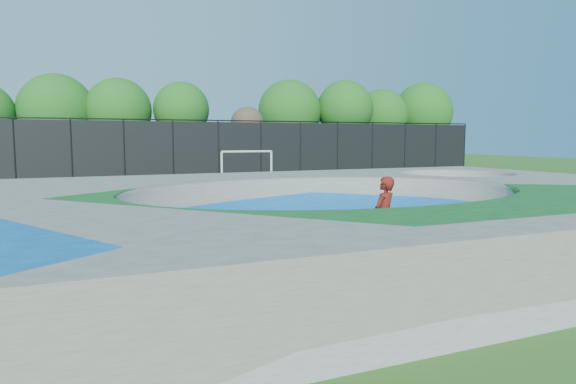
# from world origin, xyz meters

# --- Properties ---
(ground) EXTENTS (120.00, 120.00, 0.00)m
(ground) POSITION_xyz_m (0.00, 0.00, 0.00)
(ground) COLOR #2B5818
(ground) RESTS_ON ground
(skate_deck) EXTENTS (22.00, 14.00, 1.50)m
(skate_deck) POSITION_xyz_m (0.00, 0.00, 0.75)
(skate_deck) COLOR gray
(skate_deck) RESTS_ON ground
(skater) EXTENTS (0.84, 0.73, 1.93)m
(skater) POSITION_xyz_m (0.49, -1.94, 0.96)
(skater) COLOR red
(skater) RESTS_ON ground
(skateboard) EXTENTS (0.80, 0.55, 0.05)m
(skateboard) POSITION_xyz_m (0.49, -1.94, 0.03)
(skateboard) COLOR black
(skateboard) RESTS_ON ground
(soccer_goal) EXTENTS (3.20, 0.12, 2.11)m
(soccer_goal) POSITION_xyz_m (3.44, 16.53, 1.47)
(soccer_goal) COLOR silver
(soccer_goal) RESTS_ON ground
(fence) EXTENTS (48.09, 0.09, 4.04)m
(fence) POSITION_xyz_m (0.00, 21.00, 2.10)
(fence) COLOR black
(fence) RESTS_ON ground
(treeline) EXTENTS (53.59, 7.47, 8.12)m
(treeline) POSITION_xyz_m (-0.44, 26.28, 5.00)
(treeline) COLOR #483224
(treeline) RESTS_ON ground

